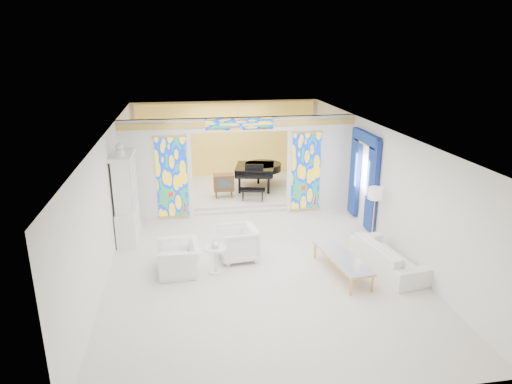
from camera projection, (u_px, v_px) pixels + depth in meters
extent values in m
plane|color=beige|center=(250.00, 240.00, 12.33)|extent=(12.00, 12.00, 0.00)
cube|color=white|center=(249.00, 130.00, 11.39)|extent=(7.00, 12.00, 0.02)
cube|color=silver|center=(227.00, 140.00, 17.49)|extent=(7.00, 0.02, 3.00)
cube|color=silver|center=(314.00, 317.00, 6.23)|extent=(7.00, 0.02, 3.00)
cube|color=silver|center=(111.00, 193.00, 11.33)|extent=(0.02, 12.00, 3.00)
cube|color=silver|center=(377.00, 181.00, 12.39)|extent=(0.02, 12.00, 3.00)
cube|color=silver|center=(155.00, 171.00, 13.36)|extent=(2.00, 0.18, 3.00)
cube|color=silver|center=(320.00, 164.00, 14.12)|extent=(2.00, 0.18, 3.00)
cube|color=silver|center=(239.00, 124.00, 13.33)|extent=(3.00, 0.18, 0.40)
cube|color=white|center=(190.00, 177.00, 13.48)|extent=(0.12, 0.06, 2.60)
cube|color=white|center=(289.00, 172.00, 13.93)|extent=(0.12, 0.06, 2.60)
cube|color=white|center=(240.00, 130.00, 13.29)|extent=(3.24, 0.06, 0.12)
cube|color=#E5BE56|center=(240.00, 124.00, 13.23)|extent=(7.00, 0.05, 0.18)
cube|color=gold|center=(172.00, 177.00, 13.39)|extent=(0.90, 0.04, 2.40)
cube|color=gold|center=(306.00, 172.00, 14.01)|extent=(0.90, 0.04, 2.40)
cube|color=gold|center=(240.00, 124.00, 13.22)|extent=(2.00, 0.04, 0.34)
cube|color=beige|center=(233.00, 190.00, 16.15)|extent=(6.80, 3.80, 0.18)
cube|color=#F6C455|center=(227.00, 141.00, 17.38)|extent=(6.70, 0.10, 2.90)
cylinder|color=gold|center=(238.00, 121.00, 15.32)|extent=(0.48, 0.48, 0.30)
cube|color=navy|center=(372.00, 185.00, 12.47)|extent=(0.12, 0.55, 2.60)
cube|color=navy|center=(355.00, 173.00, 13.69)|extent=(0.12, 0.55, 2.60)
cube|color=navy|center=(366.00, 138.00, 12.71)|extent=(0.14, 1.70, 0.30)
cube|color=#EAC452|center=(366.00, 144.00, 12.76)|extent=(0.12, 1.50, 0.06)
cube|color=white|center=(128.00, 223.00, 12.26)|extent=(0.50, 1.40, 0.90)
cube|color=white|center=(124.00, 182.00, 11.90)|extent=(0.44, 1.30, 1.40)
cube|color=silver|center=(134.00, 182.00, 11.94)|extent=(0.01, 1.20, 1.30)
cube|color=white|center=(122.00, 155.00, 11.67)|extent=(0.56, 1.46, 0.08)
cylinder|color=silver|center=(120.00, 153.00, 11.31)|extent=(0.22, 0.22, 0.16)
sphere|color=silver|center=(119.00, 147.00, 11.26)|extent=(0.20, 0.20, 0.20)
imported|color=white|center=(179.00, 258.00, 10.49)|extent=(0.98, 1.11, 0.70)
imported|color=white|center=(238.00, 243.00, 11.12)|extent=(0.99, 0.97, 0.82)
imported|color=silver|center=(388.00, 256.00, 10.66)|extent=(1.17, 2.29, 0.64)
cylinder|color=white|center=(215.00, 248.00, 10.39)|extent=(0.65, 0.65, 0.04)
cylinder|color=white|center=(216.00, 260.00, 10.48)|extent=(0.11, 0.11, 0.59)
cylinder|color=white|center=(216.00, 271.00, 10.57)|extent=(0.43, 0.43, 0.03)
imported|color=white|center=(215.00, 243.00, 10.35)|extent=(0.25, 0.25, 0.20)
cube|color=silver|center=(342.00, 257.00, 10.38)|extent=(0.84, 2.00, 0.04)
cube|color=gold|center=(342.00, 258.00, 10.39)|extent=(0.87, 2.04, 0.03)
cube|color=gold|center=(351.00, 287.00, 9.54)|extent=(0.05, 0.05, 0.40)
cube|color=gold|center=(372.00, 283.00, 9.68)|extent=(0.05, 0.05, 0.40)
cube|color=gold|center=(315.00, 250.00, 11.22)|extent=(0.05, 0.05, 0.40)
cube|color=gold|center=(334.00, 248.00, 11.36)|extent=(0.05, 0.05, 0.40)
cylinder|color=gold|center=(371.00, 242.00, 12.15)|extent=(0.28, 0.28, 0.03)
cylinder|color=gold|center=(373.00, 218.00, 11.93)|extent=(0.03, 0.03, 1.40)
cylinder|color=silver|center=(375.00, 193.00, 11.72)|extent=(0.39, 0.39, 0.30)
cube|color=black|center=(255.00, 169.00, 15.92)|extent=(1.57, 1.64, 0.25)
cylinder|color=black|center=(263.00, 167.00, 16.21)|extent=(1.54, 1.54, 0.25)
cube|color=black|center=(254.00, 177.00, 15.17)|extent=(1.24, 0.52, 0.09)
cube|color=silver|center=(253.00, 177.00, 15.09)|extent=(1.11, 0.33, 0.03)
cube|color=black|center=(254.00, 167.00, 15.39)|extent=(0.62, 0.16, 0.22)
cube|color=black|center=(253.00, 190.00, 14.75)|extent=(0.86, 0.48, 0.07)
cylinder|color=black|center=(239.00, 185.00, 15.48)|extent=(0.11, 0.11, 0.56)
cylinder|color=black|center=(268.00, 186.00, 15.43)|extent=(0.11, 0.11, 0.56)
cylinder|color=black|center=(258.00, 176.00, 16.55)|extent=(0.11, 0.11, 0.56)
cube|color=brown|center=(224.00, 182.00, 15.04)|extent=(0.67, 0.46, 0.54)
cube|color=#383D3A|center=(224.00, 183.00, 14.82)|extent=(0.43, 0.03, 0.34)
cone|color=brown|center=(217.00, 195.00, 14.97)|extent=(0.04, 0.04, 0.24)
cone|color=brown|center=(232.00, 195.00, 15.04)|extent=(0.04, 0.04, 0.24)
cone|color=brown|center=(216.00, 192.00, 15.27)|extent=(0.04, 0.04, 0.24)
cone|color=brown|center=(231.00, 192.00, 15.34)|extent=(0.04, 0.04, 0.24)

